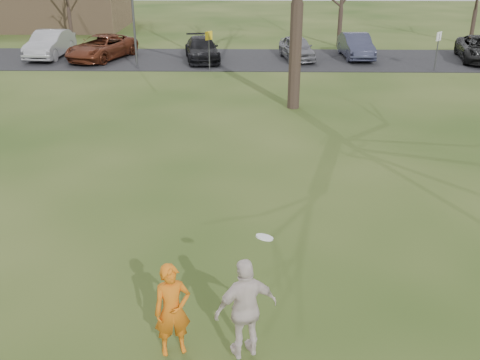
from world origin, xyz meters
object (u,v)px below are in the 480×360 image
Objects in this scene: car_1 at (50,44)px; car_2 at (102,47)px; car_4 at (297,48)px; player_defender at (172,310)px; car_3 at (202,49)px; catching_play at (246,309)px; car_5 at (356,46)px.

car_1 is 0.95× the size of car_2.
car_1 reaches higher than car_4.
player_defender is 0.36× the size of car_1.
player_defender is at bearing -108.50° from car_4.
car_2 is at bearing 88.42° from player_defender.
car_1 is at bearing 94.54° from player_defender.
car_3 is (-1.58, 24.43, -0.16)m from player_defender.
car_1 is 2.16× the size of catching_play.
catching_play is (-6.23, -25.56, 0.32)m from car_5.
catching_play is at bearing -63.39° from car_1.
car_1 reaches higher than car_2.
car_2 is 1.28× the size of car_4.
car_4 is 0.91× the size of car_5.
catching_play is at bearing -93.01° from car_3.
car_5 is (18.09, 0.20, -0.08)m from car_1.
player_defender is at bearing -95.76° from car_3.
car_5 is (3.52, 0.51, 0.04)m from car_4.
car_2 is 14.90m from car_5.
car_5 is at bearing -3.66° from car_3.
car_3 is 9.06m from car_5.
car_2 is 2.29× the size of catching_play.
car_4 is (3.92, 24.83, -0.14)m from player_defender.
car_2 is 5.87m from car_3.
car_4 is at bearing -5.27° from car_3.
catching_play is at bearing -50.91° from car_2.
car_1 is 18.09m from car_5.
car_5 is (7.44, 25.34, -0.10)m from player_defender.
car_5 is at bearing 76.31° from catching_play.
car_3 is at bearing 174.67° from car_4.
player_defender reaches higher than car_5.
car_3 is at bearing 75.29° from player_defender.
car_4 is at bearing 62.62° from player_defender.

